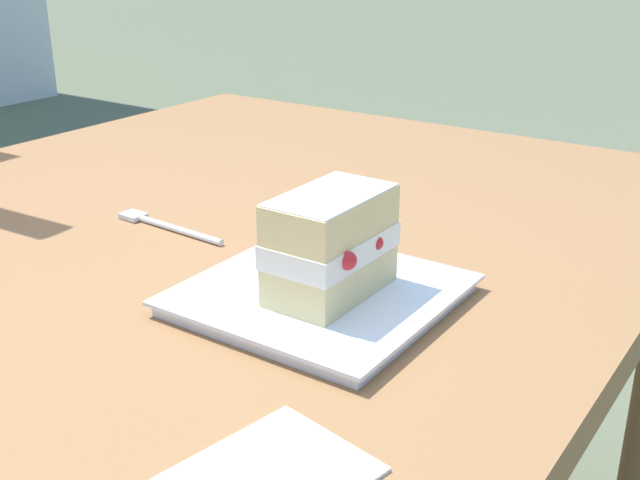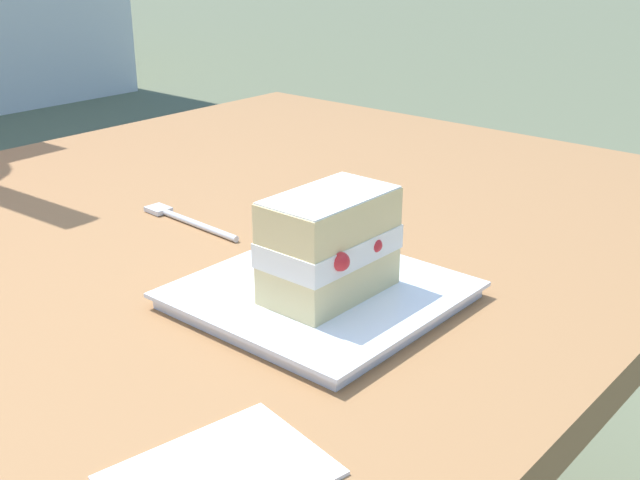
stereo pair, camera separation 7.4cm
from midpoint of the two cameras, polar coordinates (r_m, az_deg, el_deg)
name	(u,v)px [view 1 (the left image)]	position (r m, az deg, el deg)	size (l,w,h in m)	color
patio_table	(100,337)	(0.92, -17.87, -6.75)	(1.63, 1.03, 0.73)	olive
dessert_plate	(320,295)	(0.76, -2.78, -4.05)	(0.24, 0.24, 0.02)	white
cake_slice	(331,244)	(0.73, -2.11, -0.37)	(0.13, 0.09, 0.10)	#EAD18C
dessert_fork	(165,225)	(0.98, -13.31, 1.00)	(0.03, 0.17, 0.01)	silver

